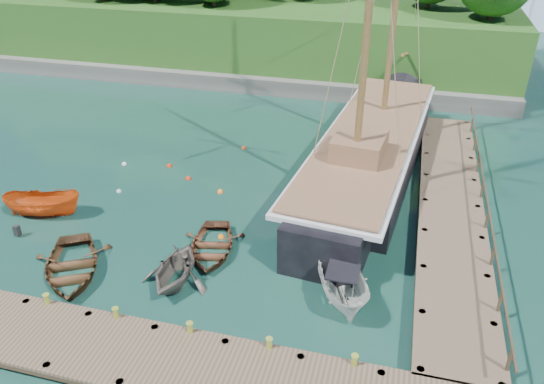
{
  "coord_description": "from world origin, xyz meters",
  "views": [
    {
      "loc": [
        8.58,
        -18.17,
        14.66
      ],
      "look_at": [
        2.86,
        3.31,
        2.0
      ],
      "focal_mm": 35.0,
      "sensor_mm": 36.0,
      "label": 1
    }
  ],
  "objects_px": {
    "rowboat_1": "(177,282)",
    "rowboat_0": "(72,273)",
    "rowboat_2": "(212,252)",
    "cabin_boat_white": "(341,298)",
    "schooner": "(369,157)",
    "motorboat_orange": "(46,216)"
  },
  "relations": [
    {
      "from": "schooner",
      "to": "motorboat_orange",
      "type": "bearing_deg",
      "value": -144.29
    },
    {
      "from": "motorboat_orange",
      "to": "cabin_boat_white",
      "type": "distance_m",
      "value": 15.94
    },
    {
      "from": "rowboat_2",
      "to": "cabin_boat_white",
      "type": "xyz_separation_m",
      "value": [
        6.32,
        -1.64,
        0.0
      ]
    },
    {
      "from": "motorboat_orange",
      "to": "schooner",
      "type": "distance_m",
      "value": 18.06
    },
    {
      "from": "rowboat_1",
      "to": "rowboat_2",
      "type": "distance_m",
      "value": 2.56
    },
    {
      "from": "schooner",
      "to": "rowboat_0",
      "type": "bearing_deg",
      "value": -126.14
    },
    {
      "from": "rowboat_2",
      "to": "rowboat_1",
      "type": "bearing_deg",
      "value": -118.32
    },
    {
      "from": "cabin_boat_white",
      "to": "schooner",
      "type": "relative_size",
      "value": 0.16
    },
    {
      "from": "rowboat_1",
      "to": "schooner",
      "type": "height_order",
      "value": "schooner"
    },
    {
      "from": "rowboat_2",
      "to": "cabin_boat_white",
      "type": "bearing_deg",
      "value": -27.4
    },
    {
      "from": "rowboat_1",
      "to": "schooner",
      "type": "xyz_separation_m",
      "value": [
        6.86,
        12.21,
        1.13
      ]
    },
    {
      "from": "rowboat_2",
      "to": "rowboat_0",
      "type": "bearing_deg",
      "value": -162.8
    },
    {
      "from": "rowboat_0",
      "to": "motorboat_orange",
      "type": "bearing_deg",
      "value": 107.31
    },
    {
      "from": "rowboat_1",
      "to": "cabin_boat_white",
      "type": "xyz_separation_m",
      "value": [
        7.0,
        0.83,
        0.0
      ]
    },
    {
      "from": "cabin_boat_white",
      "to": "schooner",
      "type": "height_order",
      "value": "schooner"
    },
    {
      "from": "rowboat_1",
      "to": "cabin_boat_white",
      "type": "relative_size",
      "value": 0.76
    },
    {
      "from": "rowboat_0",
      "to": "motorboat_orange",
      "type": "relative_size",
      "value": 1.19
    },
    {
      "from": "rowboat_0",
      "to": "cabin_boat_white",
      "type": "distance_m",
      "value": 11.77
    },
    {
      "from": "rowboat_2",
      "to": "motorboat_orange",
      "type": "xyz_separation_m",
      "value": [
        -9.45,
        0.76,
        0.0
      ]
    },
    {
      "from": "motorboat_orange",
      "to": "rowboat_0",
      "type": "bearing_deg",
      "value": -146.35
    },
    {
      "from": "rowboat_2",
      "to": "schooner",
      "type": "xyz_separation_m",
      "value": [
        6.18,
        9.74,
        1.13
      ]
    },
    {
      "from": "rowboat_1",
      "to": "rowboat_0",
      "type": "bearing_deg",
      "value": -172.91
    }
  ]
}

